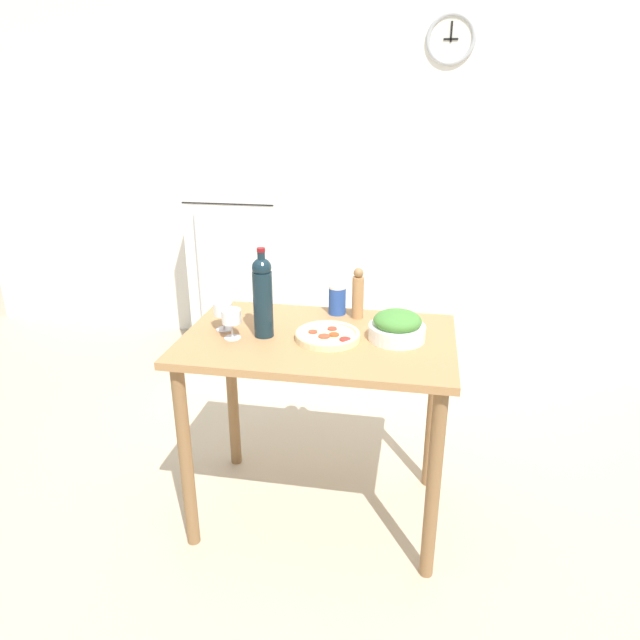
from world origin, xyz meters
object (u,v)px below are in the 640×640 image
salad_bowl (397,327)px  homemade_pizza (328,335)px  wine_bottle (263,295)px  wine_glass_near (231,318)px  salt_canister (337,299)px  refrigerator (245,247)px  wine_glass_far (223,309)px  pepper_mill (358,294)px

salad_bowl → homemade_pizza: bearing=-169.9°
wine_bottle → wine_glass_near: bearing=-156.9°
wine_bottle → salt_canister: bearing=50.0°
homemade_pizza → wine_glass_near: bearing=-170.8°
wine_bottle → salt_canister: wine_bottle is taller
refrigerator → wine_glass_near: bearing=-74.2°
salad_bowl → wine_glass_near: bearing=-170.4°
wine_glass_near → homemade_pizza: bearing=9.2°
wine_bottle → homemade_pizza: 0.31m
salad_bowl → salt_canister: bearing=139.0°
wine_glass_near → salad_bowl: 0.68m
wine_bottle → wine_glass_near: (-0.12, -0.05, -0.09)m
wine_bottle → homemade_pizza: (0.27, 0.01, -0.16)m
wine_glass_near → wine_glass_far: bearing=126.5°
wine_glass_far → pepper_mill: bearing=23.9°
salad_bowl → wine_glass_far: bearing=-178.0°
pepper_mill → salt_canister: bearing=160.8°
pepper_mill → homemade_pizza: (-0.09, -0.27, -0.10)m
salt_canister → wine_bottle: bearing=-130.0°
salad_bowl → salt_canister: 0.38m
wine_bottle → wine_glass_far: size_ratio=2.98×
wine_glass_far → pepper_mill: pepper_mill is taller
pepper_mill → wine_bottle: bearing=-142.4°
wine_bottle → pepper_mill: size_ratio=1.61×
wine_glass_near → pepper_mill: size_ratio=0.54×
wine_bottle → homemade_pizza: size_ratio=1.40×
refrigerator → wine_glass_far: bearing=-75.5°
salad_bowl → refrigerator: bearing=125.6°
refrigerator → wine_bottle: refrigerator is taller
refrigerator → wine_bottle: 1.81m
wine_glass_near → salt_canister: salt_canister is taller
refrigerator → salt_canister: (0.87, -1.37, 0.14)m
wine_glass_near → homemade_pizza: size_ratio=0.47×
refrigerator → pepper_mill: bearing=-55.4°
salad_bowl → homemade_pizza: size_ratio=0.87×
wine_bottle → salad_bowl: 0.57m
salad_bowl → salt_canister: (-0.29, 0.25, 0.01)m
wine_glass_near → wine_bottle: bearing=23.1°
wine_bottle → salad_bowl: bearing=6.4°
salt_canister → wine_glass_near: bearing=-136.5°
salt_canister → pepper_mill: bearing=-19.2°
wine_bottle → wine_glass_far: 0.21m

